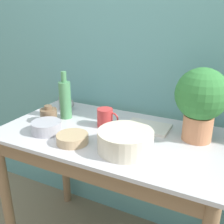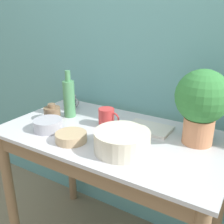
{
  "view_description": "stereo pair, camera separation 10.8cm",
  "coord_description": "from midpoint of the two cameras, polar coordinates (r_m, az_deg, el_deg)",
  "views": [
    {
      "loc": [
        0.57,
        -0.8,
        1.46
      ],
      "look_at": [
        0.0,
        0.34,
        0.98
      ],
      "focal_mm": 42.0,
      "sensor_mm": 36.0,
      "label": 1
    },
    {
      "loc": [
        0.67,
        -0.75,
        1.46
      ],
      "look_at": [
        0.0,
        0.34,
        0.98
      ],
      "focal_mm": 42.0,
      "sensor_mm": 36.0,
      "label": 2
    }
  ],
  "objects": [
    {
      "name": "counter_table",
      "position": [
        1.48,
        -2.56,
        -11.3
      ],
      "size": [
        1.22,
        0.68,
        0.86
      ],
      "color": "#846647",
      "rests_on": "ground_plane"
    },
    {
      "name": "potted_plant",
      "position": [
        1.31,
        16.62,
        2.65
      ],
      "size": [
        0.26,
        0.26,
        0.37
      ],
      "color": "tan",
      "rests_on": "counter_table"
    },
    {
      "name": "mug_grey",
      "position": [
        1.78,
        -11.87,
        1.93
      ],
      "size": [
        0.11,
        0.08,
        0.08
      ],
      "color": "gray",
      "rests_on": "counter_table"
    },
    {
      "name": "bowl_wash_large",
      "position": [
        1.22,
        0.41,
        -6.31
      ],
      "size": [
        0.26,
        0.26,
        0.1
      ],
      "color": "beige",
      "rests_on": "counter_table"
    },
    {
      "name": "bottle_tall",
      "position": [
        1.61,
        -12.06,
        2.76
      ],
      "size": [
        0.07,
        0.07,
        0.29
      ],
      "color": "#4C8C59",
      "rests_on": "counter_table"
    },
    {
      "name": "wall_back",
      "position": [
        1.65,
        4.32,
        11.58
      ],
      "size": [
        6.0,
        0.05,
        2.4
      ],
      "color": "#609E9E",
      "rests_on": "ground_plane"
    },
    {
      "name": "mug_red",
      "position": [
        1.47,
        -3.54,
        -1.26
      ],
      "size": [
        0.13,
        0.09,
        0.1
      ],
      "color": "#C63838",
      "rests_on": "counter_table"
    },
    {
      "name": "bowl_small_tan",
      "position": [
        1.32,
        -10.94,
        -5.74
      ],
      "size": [
        0.16,
        0.16,
        0.05
      ],
      "color": "tan",
      "rests_on": "counter_table"
    },
    {
      "name": "tray_board",
      "position": [
        1.47,
        5.66,
        -3.3
      ],
      "size": [
        0.24,
        0.16,
        0.02
      ],
      "color": "beige",
      "rests_on": "counter_table"
    },
    {
      "name": "bowl_small_steel",
      "position": [
        1.46,
        -16.14,
        -3.22
      ],
      "size": [
        0.16,
        0.16,
        0.06
      ],
      "color": "#A8A8B2",
      "rests_on": "counter_table"
    },
    {
      "name": "bottle_short",
      "position": [
        1.59,
        -15.52,
        -0.71
      ],
      "size": [
        0.1,
        0.1,
        0.1
      ],
      "color": "brown",
      "rests_on": "counter_table"
    }
  ]
}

